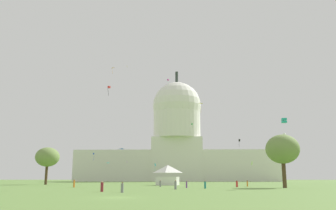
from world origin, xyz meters
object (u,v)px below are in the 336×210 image
(kite_magenta_high, at_px, (168,80))
(kite_gold_mid, at_px, (201,104))
(kite_turquoise_low, at_px, (108,164))
(kite_violet_low, at_px, (127,162))
(tree_west_near, at_px, (47,157))
(kite_white_low, at_px, (284,135))
(kite_lime_low, at_px, (252,163))
(kite_green_mid, at_px, (192,124))
(kite_black_mid, at_px, (239,141))
(tree_east_mid, at_px, (282,149))
(person_red_back_right, at_px, (237,184))
(person_grey_deep_crowd, at_px, (122,188))
(kite_turquoise_low_b, at_px, (284,121))
(person_orange_lawn_far_left, at_px, (74,184))
(kite_yellow_high, at_px, (127,66))
(kite_cyan_low, at_px, (155,166))
(person_teal_front_left, at_px, (205,185))
(person_purple_back_center, at_px, (187,184))
(capitol_building, at_px, (177,141))
(person_grey_lawn_far_right, at_px, (160,184))
(kite_blue_low_b, at_px, (94,155))
(event_tent, at_px, (168,175))
(kite_red_mid, at_px, (109,87))
(person_grey_edge_west, at_px, (176,185))
(person_orange_front_center, at_px, (247,184))
(person_maroon_aisle_center, at_px, (102,187))

(kite_magenta_high, xyz_separation_m, kite_gold_mid, (15.72, -25.27, -18.42))
(kite_turquoise_low, bearing_deg, kite_violet_low, 43.29)
(tree_west_near, relative_size, kite_violet_low, 11.97)
(kite_white_low, height_order, kite_lime_low, kite_white_low)
(kite_green_mid, bearing_deg, kite_white_low, 22.52)
(kite_magenta_high, height_order, kite_black_mid, kite_magenta_high)
(tree_east_mid, relative_size, person_red_back_right, 7.20)
(kite_magenta_high, distance_m, kite_white_low, 100.19)
(person_grey_deep_crowd, height_order, kite_white_low, kite_white_low)
(person_red_back_right, relative_size, person_grey_deep_crowd, 1.03)
(kite_lime_low, relative_size, kite_turquoise_low_b, 1.43)
(person_orange_lawn_far_left, distance_m, person_grey_deep_crowd, 31.81)
(kite_yellow_high, height_order, kite_cyan_low, kite_yellow_high)
(tree_east_mid, xyz_separation_m, person_teal_front_left, (-17.24, -4.92, -7.44))
(person_purple_back_center, distance_m, person_orange_lawn_far_left, 25.23)
(capitol_building, height_order, person_grey_lawn_far_right, capitol_building)
(person_purple_back_center, xyz_separation_m, kite_turquoise_low_b, (20.22, -4.27, 12.99))
(kite_lime_low, xyz_separation_m, kite_blue_low_b, (-69.48, 15.03, 4.59))
(kite_gold_mid, bearing_deg, person_teal_front_left, -119.37)
(person_red_back_right, distance_m, kite_magenta_high, 109.80)
(tree_west_near, bearing_deg, event_tent, -11.46)
(kite_red_mid, height_order, kite_turquoise_low_b, kite_red_mid)
(person_grey_edge_west, relative_size, person_grey_lawn_far_right, 1.04)
(person_grey_lawn_far_right, bearing_deg, kite_gold_mid, 126.21)
(kite_yellow_high, bearing_deg, kite_violet_low, -145.11)
(person_purple_back_center, bearing_deg, person_grey_lawn_far_right, -77.24)
(tree_west_near, relative_size, kite_cyan_low, 2.92)
(kite_white_low, height_order, kite_blue_low_b, kite_white_low)
(person_grey_deep_crowd, bearing_deg, kite_yellow_high, -19.04)
(person_grey_lawn_far_right, relative_size, kite_green_mid, 0.69)
(person_orange_front_center, relative_size, kite_violet_low, 1.56)
(person_grey_lawn_far_right, height_order, kite_violet_low, kite_violet_low)
(kite_green_mid, distance_m, kite_gold_mid, 22.75)
(person_grey_deep_crowd, xyz_separation_m, kite_magenta_high, (2.05, 126.73, 51.90))
(person_purple_back_center, xyz_separation_m, person_red_back_right, (11.73, 6.86, -0.02))
(kite_cyan_low, height_order, kite_blue_low_b, kite_blue_low_b)
(event_tent, xyz_separation_m, person_grey_deep_crowd, (-4.61, -53.42, -2.30))
(person_grey_lawn_far_right, height_order, person_maroon_aisle_center, person_maroon_aisle_center)
(person_grey_deep_crowd, distance_m, kite_violet_low, 126.79)
(kite_cyan_low, bearing_deg, person_teal_front_left, -169.31)
(event_tent, height_order, tree_west_near, tree_west_near)
(person_orange_front_center, bearing_deg, kite_lime_low, -66.83)
(person_grey_edge_west, distance_m, person_purple_back_center, 10.39)
(capitol_building, bearing_deg, person_maroon_aisle_center, -93.45)
(kite_magenta_high, xyz_separation_m, kite_yellow_high, (-20.69, -7.30, 5.34))
(kite_turquoise_low_b, bearing_deg, kite_black_mid, -89.57)
(tree_east_mid, bearing_deg, kite_gold_mid, 99.59)
(kite_turquoise_low_b, bearing_deg, kite_blue_low_b, -51.37)
(kite_red_mid, bearing_deg, capitol_building, -66.79)
(person_red_back_right, relative_size, kite_yellow_high, 1.67)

